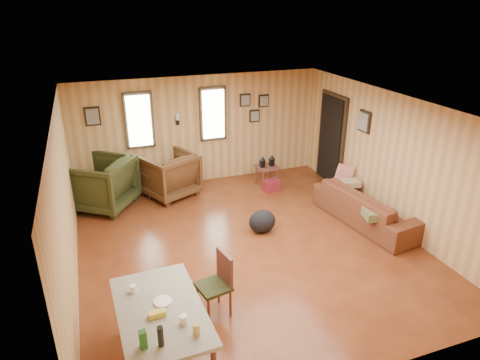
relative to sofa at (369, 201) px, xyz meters
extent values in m
cube|color=brown|center=(-2.39, -0.01, -0.44)|extent=(5.50, 6.00, 0.02)
cube|color=#997C5B|center=(-2.39, -0.01, 1.98)|extent=(5.50, 6.00, 0.02)
cube|color=tan|center=(-2.39, 3.00, 0.77)|extent=(5.50, 0.02, 2.40)
cube|color=tan|center=(-2.39, -3.02, 0.77)|extent=(5.50, 0.02, 2.40)
cube|color=tan|center=(-5.15, -0.01, 0.77)|extent=(0.02, 6.00, 2.40)
cube|color=tan|center=(0.37, -0.01, 0.77)|extent=(0.02, 6.00, 2.40)
cube|color=black|center=(-3.69, 2.96, 1.12)|extent=(0.60, 0.05, 1.20)
cube|color=#E0F2D1|center=(-3.69, 2.92, 1.12)|extent=(0.48, 0.04, 1.06)
cube|color=black|center=(-2.09, 2.96, 1.12)|extent=(0.60, 0.05, 1.20)
cube|color=#E0F2D1|center=(-2.09, 2.92, 1.12)|extent=(0.48, 0.04, 1.06)
cube|color=black|center=(-2.89, 2.94, 1.02)|extent=(0.07, 0.05, 0.12)
cylinder|color=silver|center=(-2.89, 2.88, 1.15)|extent=(0.07, 0.07, 0.14)
cube|color=black|center=(0.33, 1.94, 0.57)|extent=(0.06, 1.00, 2.05)
cube|color=black|center=(0.29, 1.94, 0.57)|extent=(0.04, 0.82, 1.90)
cube|color=black|center=(-1.34, 2.96, 1.37)|extent=(0.24, 0.04, 0.28)
cube|color=#9E998C|center=(-1.34, 2.93, 1.37)|extent=(0.19, 0.02, 0.22)
cube|color=black|center=(-0.89, 2.96, 1.32)|extent=(0.24, 0.04, 0.28)
cube|color=#9E998C|center=(-0.89, 2.93, 1.32)|extent=(0.19, 0.02, 0.22)
cube|color=black|center=(-1.11, 2.96, 0.99)|extent=(0.24, 0.04, 0.28)
cube|color=#9E998C|center=(-1.11, 2.93, 0.99)|extent=(0.19, 0.02, 0.22)
cube|color=black|center=(-4.59, 2.96, 1.29)|extent=(0.30, 0.04, 0.38)
cube|color=#9E998C|center=(-4.59, 2.93, 1.29)|extent=(0.24, 0.02, 0.31)
cube|color=black|center=(0.33, 0.84, 1.27)|extent=(0.04, 0.34, 0.42)
cube|color=#9E998C|center=(0.30, 0.84, 1.27)|extent=(0.02, 0.27, 0.34)
imported|color=brown|center=(0.00, 0.00, 0.00)|extent=(0.95, 2.28, 0.87)
imported|color=#523318|center=(-3.23, 2.45, 0.08)|extent=(1.30, 1.27, 1.03)
imported|color=#2F3417|center=(-4.59, 2.34, 0.13)|extent=(1.47, 1.49, 1.13)
cube|color=brown|center=(-3.56, 2.64, 0.11)|extent=(0.70, 0.67, 0.04)
cube|color=brown|center=(-3.56, 2.64, -0.26)|extent=(0.63, 0.60, 0.03)
cylinder|color=brown|center=(-3.68, 2.36, -0.17)|extent=(0.05, 0.05, 0.53)
cylinder|color=brown|center=(-3.27, 2.55, -0.17)|extent=(0.05, 0.05, 0.53)
cylinder|color=brown|center=(-3.84, 2.72, -0.17)|extent=(0.05, 0.05, 0.53)
cylinder|color=brown|center=(-3.43, 2.91, -0.17)|extent=(0.05, 0.05, 0.53)
cube|color=#4E3E34|center=(-3.67, 2.59, 0.19)|extent=(0.10, 0.06, 0.13)
cube|color=#4E3E34|center=(-3.47, 2.67, 0.19)|extent=(0.09, 0.05, 0.12)
cube|color=brown|center=(-1.10, 2.21, 0.01)|extent=(0.47, 0.47, 0.04)
cylinder|color=brown|center=(-1.26, 2.02, -0.21)|extent=(0.03, 0.03, 0.44)
cylinder|color=brown|center=(-0.91, 2.04, -0.21)|extent=(0.03, 0.03, 0.44)
cylinder|color=brown|center=(-1.28, 2.38, -0.21)|extent=(0.03, 0.03, 0.44)
cylinder|color=brown|center=(-0.93, 2.40, -0.21)|extent=(0.03, 0.03, 0.44)
cube|color=black|center=(-1.21, 2.20, 0.11)|extent=(0.10, 0.10, 0.16)
cone|color=black|center=(-1.21, 2.20, 0.23)|extent=(0.14, 0.14, 0.09)
cube|color=black|center=(-0.98, 2.22, 0.11)|extent=(0.10, 0.10, 0.16)
cone|color=black|center=(-0.98, 2.22, 0.23)|extent=(0.14, 0.14, 0.09)
cube|color=maroon|center=(-1.10, 1.92, -0.31)|extent=(0.36, 0.27, 0.25)
ellipsoid|color=black|center=(-1.99, 0.33, -0.22)|extent=(0.51, 0.39, 0.42)
cube|color=brown|center=(-0.24, -0.57, 0.06)|extent=(0.51, 0.45, 0.14)
cube|color=red|center=(0.14, 1.04, 0.15)|extent=(0.40, 0.19, 0.39)
cube|color=tan|center=(0.10, 0.77, 0.04)|extent=(0.43, 0.37, 0.11)
cube|color=gray|center=(-4.21, -2.07, 0.32)|extent=(0.97, 1.55, 0.05)
cylinder|color=brown|center=(-4.62, -1.42, -0.07)|extent=(0.06, 0.06, 0.73)
cylinder|color=brown|center=(-3.85, -1.40, -0.07)|extent=(0.06, 0.06, 0.73)
cylinder|color=white|center=(-4.02, -2.37, 0.39)|extent=(0.08, 0.08, 0.09)
cylinder|color=white|center=(-4.45, -1.67, 0.39)|extent=(0.08, 0.08, 0.09)
cube|color=#236223|center=(-4.45, -2.56, 0.44)|extent=(0.07, 0.07, 0.19)
cylinder|color=black|center=(-4.29, -2.60, 0.45)|extent=(0.06, 0.06, 0.22)
cylinder|color=gold|center=(-3.93, -2.57, 0.40)|extent=(0.08, 0.08, 0.12)
cylinder|color=white|center=(-4.16, -1.97, 0.35)|extent=(0.21, 0.21, 0.02)
cube|color=yellow|center=(-4.26, -2.17, 0.37)|extent=(0.19, 0.09, 0.06)
cube|color=#2F3417|center=(-3.42, -1.45, -0.01)|extent=(0.47, 0.47, 0.05)
cube|color=brown|center=(-3.26, -1.41, 0.23)|extent=(0.11, 0.38, 0.44)
cylinder|color=brown|center=(-3.55, -1.64, -0.22)|extent=(0.04, 0.04, 0.42)
cylinder|color=brown|center=(-3.23, -1.57, -0.22)|extent=(0.04, 0.04, 0.42)
cylinder|color=brown|center=(-3.61, -1.32, -0.22)|extent=(0.04, 0.04, 0.42)
cylinder|color=brown|center=(-3.30, -1.26, -0.22)|extent=(0.04, 0.04, 0.42)
camera|label=1|loc=(-4.66, -5.87, 3.47)|focal=32.00mm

